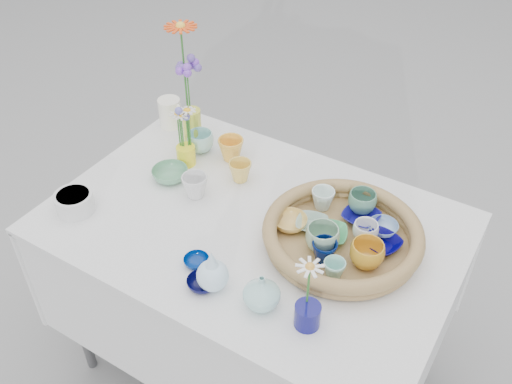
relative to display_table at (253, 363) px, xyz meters
The scene contains 34 objects.
ground 0.00m from the display_table, ahead, with size 80.00×80.00×0.00m, color gray.
display_table is the anchor object (origin of this frame).
wicker_tray 0.85m from the display_table, 10.12° to the left, with size 0.47×0.47×0.08m, color brown, non-canonical shape.
tray_ceramic_0 0.86m from the display_table, 29.12° to the left, with size 0.11×0.11×0.03m, color navy.
tray_ceramic_1 0.89m from the display_table, 12.81° to the left, with size 0.11×0.11×0.03m, color #03004E.
tray_ceramic_2 0.90m from the display_table, ahead, with size 0.10×0.10×0.08m, color gold.
tray_ceramic_3 0.83m from the display_table, ahead, with size 0.11×0.11×0.03m, color #3C985C.
tray_ceramic_4 0.86m from the display_table, ahead, with size 0.10×0.10×0.08m, color #8EB896.
tray_ceramic_5 0.82m from the display_table, 17.87° to the left, with size 0.10×0.10×0.02m, color #8FB3A4.
tray_ceramic_6 0.85m from the display_table, 43.41° to the left, with size 0.07×0.07×0.07m, color white.
tray_ceramic_7 0.88m from the display_table, 15.33° to the left, with size 0.08×0.08×0.06m, color white.
tray_ceramic_8 0.89m from the display_table, 22.28° to the left, with size 0.09×0.09×0.03m, color #7DA2CD.
tray_ceramic_9 0.86m from the display_table, 10.25° to the right, with size 0.07×0.07×0.07m, color #000F42.
tray_ceramic_10 0.81m from the display_table, 11.49° to the left, with size 0.10×0.10×0.03m, color #DEB258.
tray_ceramic_11 0.88m from the display_table, 15.96° to the right, with size 0.06×0.06×0.06m, color #8FCFC3.
tray_ceramic_12 0.89m from the display_table, 36.79° to the left, with size 0.09×0.09×0.07m, color #558E72.
loose_ceramic_0 0.88m from the display_table, 134.88° to the left, with size 0.09×0.09×0.08m, color yellow.
loose_ceramic_1 0.83m from the display_table, 133.14° to the left, with size 0.08×0.08×0.07m, color #E9C252.
loose_ceramic_2 0.86m from the display_table, behind, with size 0.12×0.12×0.04m, color #5F9E75.
loose_ceramic_3 0.84m from the display_table, behind, with size 0.09×0.09×0.08m, color silver.
loose_ceramic_4 0.81m from the display_table, 99.69° to the right, with size 0.07×0.07×0.02m, color navy.
loose_ceramic_5 0.91m from the display_table, 147.96° to the left, with size 0.10×0.10×0.08m, color #9BD5D2.
loose_ceramic_6 0.83m from the display_table, 85.84° to the right, with size 0.09×0.09×0.03m, color #050534.
fluted_bowl 0.98m from the display_table, 153.92° to the right, with size 0.12×0.12×0.06m, color silver, non-canonical shape.
bud_vase_paleblue 0.88m from the display_table, 80.33° to the right, with size 0.09×0.09×0.14m, color #C6E9FE, non-canonical shape.
bud_vase_seafoam 0.88m from the display_table, 54.01° to the right, with size 0.10×0.10×0.10m, color #A3D9D5.
bud_vase_cobalt 0.90m from the display_table, 38.54° to the right, with size 0.07×0.07×0.07m, color navy.
single_daisy 0.98m from the display_table, 37.92° to the right, with size 0.08×0.08×0.15m, color white, non-canonical shape.
tall_vase_yellow 0.97m from the display_table, 148.05° to the left, with size 0.07×0.07×0.13m, color #D7DA40.
gerbera 1.17m from the display_table, 148.85° to the left, with size 0.13×0.13×0.33m, color #EE4913, non-canonical shape.
hydrangea 1.10m from the display_table, 148.59° to the left, with size 0.07×0.07×0.26m, color #694EAE, non-canonical shape.
white_pitcher 1.04m from the display_table, 151.64° to the left, with size 0.12×0.08×0.11m, color white, non-canonical shape.
daisy_cup 0.89m from the display_table, 159.25° to the left, with size 0.07×0.07×0.07m, color yellow.
daisy_posy 1.00m from the display_table, 157.89° to the left, with size 0.09×0.09×0.17m, color white, non-canonical shape.
Camera 1 is at (0.70, -1.11, 1.97)m, focal length 40.00 mm.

